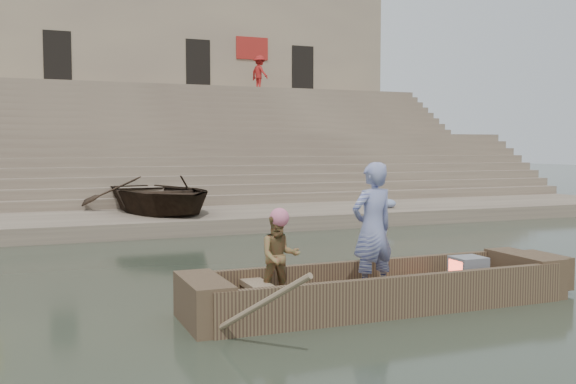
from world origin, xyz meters
TOP-DOWN VIEW (x-y plane):
  - ground at (0.00, 0.00)m, footprint 120.00×120.00m
  - lower_landing at (0.00, 8.00)m, footprint 32.00×4.00m
  - mid_landing at (0.00, 15.50)m, footprint 32.00×3.00m
  - upper_landing at (0.00, 22.50)m, footprint 32.00×3.00m
  - ghat_steps at (0.00, 17.19)m, footprint 32.00×11.00m
  - building_wall at (0.00, 26.50)m, footprint 32.00×5.07m
  - main_rowboat at (1.13, -1.95)m, footprint 5.00×1.30m
  - rowboat_trim at (1.34, -1.95)m, footprint 6.04×2.63m
  - standing_man at (0.93, -2.06)m, footprint 0.73×0.54m
  - rowing_man at (-0.36, -1.85)m, footprint 0.63×0.52m
  - television at (2.61, -1.95)m, footprint 0.46×0.42m
  - beached_rowboat at (-0.00, 8.47)m, footprint 4.39×5.57m
  - pedestrian at (7.93, 22.54)m, footprint 1.02×1.33m
  - cloth_bundles at (-0.50, 7.86)m, footprint 14.89×1.61m

SIDE VIEW (x-z plane):
  - ground at x=0.00m, z-range 0.00..0.00m
  - main_rowboat at x=1.13m, z-range 0.00..0.22m
  - lower_landing at x=0.00m, z-range 0.00..0.40m
  - rowboat_trim at x=1.34m, z-range -0.61..1.22m
  - television at x=2.61m, z-range 0.22..0.62m
  - cloth_bundles at x=-0.50m, z-range 0.40..0.66m
  - rowing_man at x=-0.36m, z-range 0.22..1.38m
  - beached_rowboat at x=0.00m, z-range 0.40..1.44m
  - standing_man at x=0.93m, z-range 0.22..2.05m
  - mid_landing at x=0.00m, z-range 0.00..2.80m
  - ghat_steps at x=0.00m, z-range -0.80..4.40m
  - upper_landing at x=0.00m, z-range 0.00..5.20m
  - building_wall at x=0.00m, z-range 0.00..11.20m
  - pedestrian at x=7.93m, z-range 5.20..7.02m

